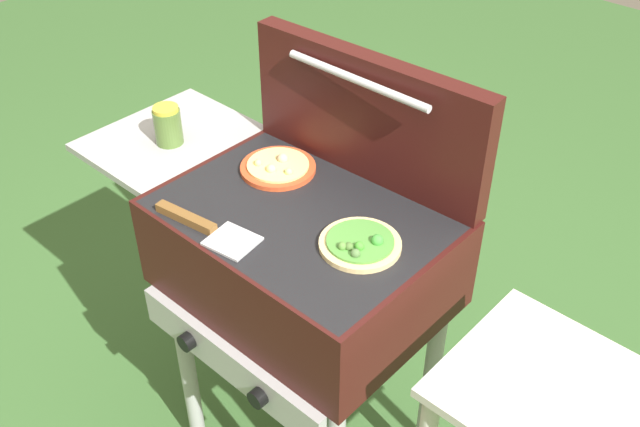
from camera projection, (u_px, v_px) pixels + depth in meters
name	position (u px, v px, depth m)	size (l,w,h in m)	color
grill	(299.00, 258.00, 1.71)	(0.96, 0.53, 0.90)	#38110F
grill_lid_open	(367.00, 116.00, 1.65)	(0.63, 0.09, 0.30)	#38110F
pizza_cheese	(278.00, 167.00, 1.74)	(0.18, 0.18, 0.04)	#C64723
pizza_veggie	(360.00, 244.00, 1.51)	(0.17, 0.17, 0.04)	#E0C17F
sauce_jar	(168.00, 125.00, 1.82)	(0.07, 0.07, 0.10)	#4C6B2D
spatula	(205.00, 227.00, 1.56)	(0.27, 0.10, 0.02)	#B7BABF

